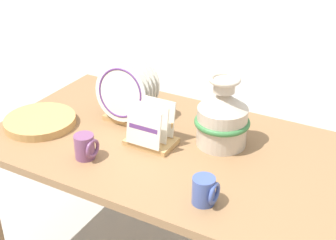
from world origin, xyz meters
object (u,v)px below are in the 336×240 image
object	(u,v)px
dish_rack_square_plates	(151,133)
wicker_charger_stack	(40,121)
mug_cobalt_glaze	(205,191)
dish_rack_round_plates	(127,94)
ceramic_vase	(222,117)
mug_plum_glaze	(86,147)

from	to	relation	value
dish_rack_square_plates	wicker_charger_stack	distance (m)	0.53
wicker_charger_stack	mug_cobalt_glaze	xyz separation A→B (m)	(0.88, -0.15, 0.03)
dish_rack_round_plates	ceramic_vase	bearing A→B (deg)	1.14
ceramic_vase	wicker_charger_stack	xyz separation A→B (m)	(-0.77, -0.24, -0.11)
dish_rack_square_plates	mug_plum_glaze	distance (m)	0.28
dish_rack_round_plates	mug_cobalt_glaze	size ratio (longest dim) A/B	2.80
wicker_charger_stack	mug_plum_glaze	bearing A→B (deg)	-18.80
mug_cobalt_glaze	mug_plum_glaze	xyz separation A→B (m)	(-0.53, 0.03, 0.00)
wicker_charger_stack	mug_cobalt_glaze	size ratio (longest dim) A/B	3.13
ceramic_vase	dish_rack_round_plates	xyz separation A→B (m)	(-0.46, -0.01, 0.00)
dish_rack_square_plates	mug_cobalt_glaze	bearing A→B (deg)	-34.94
ceramic_vase	mug_cobalt_glaze	distance (m)	0.41
dish_rack_round_plates	wicker_charger_stack	xyz separation A→B (m)	(-0.32, -0.23, -0.11)
dish_rack_square_plates	wicker_charger_stack	xyz separation A→B (m)	(-0.52, -0.10, -0.04)
wicker_charger_stack	dish_rack_square_plates	bearing A→B (deg)	10.73
dish_rack_square_plates	wicker_charger_stack	bearing A→B (deg)	-169.27
dish_rack_round_plates	mug_plum_glaze	size ratio (longest dim) A/B	2.80
dish_rack_square_plates	mug_cobalt_glaze	size ratio (longest dim) A/B	1.98
wicker_charger_stack	mug_plum_glaze	xyz separation A→B (m)	(0.35, -0.12, 0.03)
dish_rack_square_plates	ceramic_vase	bearing A→B (deg)	29.06
ceramic_vase	wicker_charger_stack	world-z (taller)	ceramic_vase
ceramic_vase	wicker_charger_stack	size ratio (longest dim) A/B	0.95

